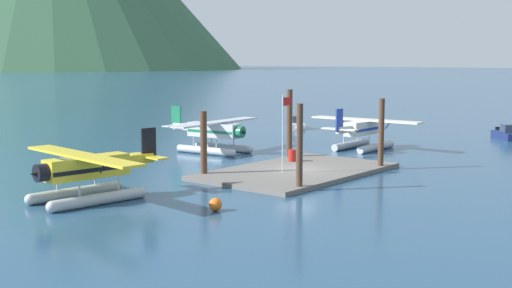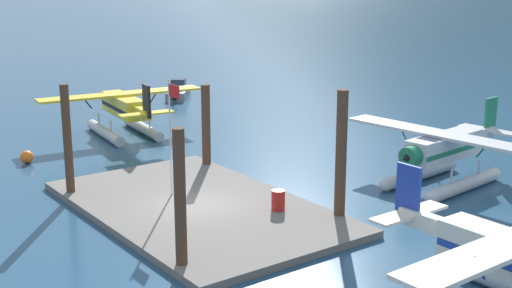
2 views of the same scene
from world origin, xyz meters
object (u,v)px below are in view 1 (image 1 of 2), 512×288
Objects in this scene: flagpole at (284,124)px; fuel_drum at (292,155)px; seaplane_cream_stbd_fwd at (364,132)px; boat_white_open_east at (297,125)px; seaplane_yellow_port_fwd at (87,174)px; mooring_buoy at (215,204)px; boat_navy_open_se at (507,134)px; seaplane_silver_bow_right at (214,134)px.

fuel_drum is at bearing 29.81° from flagpole.
seaplane_cream_stbd_fwd is at bearing 10.41° from flagpole.
boat_white_open_east reaches higher than fuel_drum.
seaplane_yellow_port_fwd is (-13.09, 3.91, -2.04)m from flagpole.
boat_white_open_east is at bearing 34.99° from fuel_drum.
mooring_buoy is 41.50m from boat_navy_open_se.
mooring_buoy is 41.82m from boat_white_open_east.
seaplane_yellow_port_fwd is (-2.80, 7.15, 1.23)m from mooring_buoy.
seaplane_yellow_port_fwd is 2.56× the size of boat_white_open_east.
seaplane_cream_stbd_fwd is 0.99× the size of seaplane_yellow_port_fwd.
boat_white_open_east is (39.05, 13.70, -1.09)m from seaplane_yellow_port_fwd.
mooring_buoy is at bearing -166.71° from seaplane_cream_stbd_fwd.
mooring_buoy is at bearing -68.61° from seaplane_yellow_port_fwd.
seaplane_yellow_port_fwd is at bearing -157.53° from seaplane_silver_bow_right.
flagpole reaches higher than boat_navy_open_se.
seaplane_silver_bow_right is at bearing 64.01° from flagpole.
flagpole reaches higher than fuel_drum.
seaplane_cream_stbd_fwd reaches higher than mooring_buoy.
seaplane_cream_stbd_fwd is (25.81, 6.10, 1.23)m from mooring_buoy.
seaplane_silver_bow_right is 1.00× the size of seaplane_yellow_port_fwd.
flagpole is 7.54× the size of mooring_buoy.
seaplane_cream_stbd_fwd is at bearing 13.29° from mooring_buoy.
fuel_drum is 0.21× the size of boat_white_open_east.
boat_navy_open_se is (31.20, -4.43, -3.13)m from flagpole.
mooring_buoy is 0.17× the size of boat_white_open_east.
seaplane_silver_bow_right reaches higher than mooring_buoy.
seaplane_silver_bow_right is 2.54× the size of boat_navy_open_se.
fuel_drum is (4.45, 2.55, -2.88)m from flagpole.
seaplane_silver_bow_right is 20.32m from seaplane_yellow_port_fwd.
boat_white_open_east is (36.25, 20.86, 0.14)m from mooring_buoy.
seaplane_silver_bow_right is at bearing -163.68° from boat_white_open_east.
boat_white_open_east is (10.44, 14.76, -1.09)m from seaplane_cream_stbd_fwd.
mooring_buoy is (-10.29, -3.24, -3.27)m from flagpole.
seaplane_yellow_port_fwd reaches higher than boat_navy_open_se.
seaplane_yellow_port_fwd is 41.40m from boat_white_open_east.
fuel_drum is 0.21× the size of boat_navy_open_se.
seaplane_cream_stbd_fwd reaches higher than fuel_drum.
mooring_buoy is at bearing -150.09° from boat_white_open_east.
fuel_drum reaches higher than mooring_buoy.
seaplane_silver_bow_right is at bearing 22.47° from seaplane_yellow_port_fwd.
flagpole is 11.27m from mooring_buoy.
mooring_buoy is at bearing -162.49° from flagpole.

